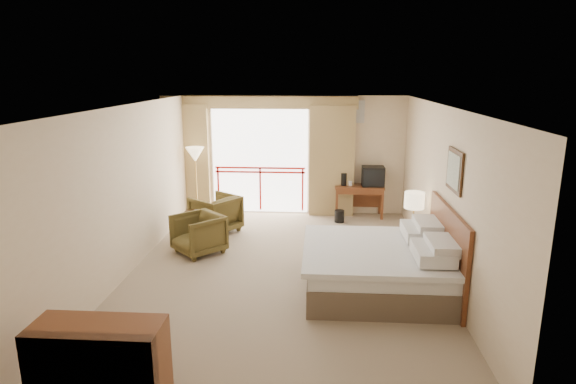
# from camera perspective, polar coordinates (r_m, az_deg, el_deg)

# --- Properties ---
(floor) EXTENTS (7.00, 7.00, 0.00)m
(floor) POSITION_cam_1_polar(r_m,az_deg,el_deg) (8.07, -0.57, -9.34)
(floor) COLOR gray
(floor) RESTS_ON ground
(ceiling) EXTENTS (7.00, 7.00, 0.00)m
(ceiling) POSITION_cam_1_polar(r_m,az_deg,el_deg) (7.42, -0.62, 10.17)
(ceiling) COLOR white
(ceiling) RESTS_ON wall_back
(wall_back) EXTENTS (5.00, 0.00, 5.00)m
(wall_back) POSITION_cam_1_polar(r_m,az_deg,el_deg) (11.05, 0.79, 4.39)
(wall_back) COLOR beige
(wall_back) RESTS_ON ground
(wall_front) EXTENTS (5.00, 0.00, 5.00)m
(wall_front) POSITION_cam_1_polar(r_m,az_deg,el_deg) (4.34, -4.18, -11.21)
(wall_front) COLOR beige
(wall_front) RESTS_ON ground
(wall_left) EXTENTS (0.00, 7.00, 7.00)m
(wall_left) POSITION_cam_1_polar(r_m,az_deg,el_deg) (8.21, -18.27, 0.29)
(wall_left) COLOR beige
(wall_left) RESTS_ON ground
(wall_right) EXTENTS (0.00, 7.00, 7.00)m
(wall_right) POSITION_cam_1_polar(r_m,az_deg,el_deg) (7.85, 17.92, -0.28)
(wall_right) COLOR beige
(wall_right) RESTS_ON ground
(balcony_door) EXTENTS (2.40, 0.00, 2.40)m
(balcony_door) POSITION_cam_1_polar(r_m,az_deg,el_deg) (11.13, -3.34, 3.65)
(balcony_door) COLOR white
(balcony_door) RESTS_ON wall_back
(balcony_railing) EXTENTS (2.09, 0.03, 1.02)m
(balcony_railing) POSITION_cam_1_polar(r_m,az_deg,el_deg) (11.19, -3.32, 1.67)
(balcony_railing) COLOR #B0150F
(balcony_railing) RESTS_ON wall_back
(curtain_left) EXTENTS (1.00, 0.26, 2.50)m
(curtain_left) POSITION_cam_1_polar(r_m,az_deg,el_deg) (11.32, -11.76, 3.81)
(curtain_left) COLOR olive
(curtain_left) RESTS_ON wall_back
(curtain_right) EXTENTS (1.00, 0.26, 2.50)m
(curtain_right) POSITION_cam_1_polar(r_m,az_deg,el_deg) (10.91, 5.22, 3.67)
(curtain_right) COLOR olive
(curtain_right) RESTS_ON wall_back
(valance) EXTENTS (4.40, 0.22, 0.28)m
(valance) POSITION_cam_1_polar(r_m,az_deg,el_deg) (10.87, -3.51, 10.57)
(valance) COLOR olive
(valance) RESTS_ON wall_back
(hvac_vent) EXTENTS (0.50, 0.04, 0.50)m
(hvac_vent) POSITION_cam_1_polar(r_m,az_deg,el_deg) (10.91, 7.73, 9.43)
(hvac_vent) COLOR silver
(hvac_vent) RESTS_ON wall_back
(bed) EXTENTS (2.13, 2.06, 0.97)m
(bed) POSITION_cam_1_polar(r_m,az_deg,el_deg) (7.41, 10.82, -8.63)
(bed) COLOR brown
(bed) RESTS_ON floor
(headboard) EXTENTS (0.06, 2.10, 1.30)m
(headboard) POSITION_cam_1_polar(r_m,az_deg,el_deg) (7.49, 18.30, -6.61)
(headboard) COLOR #5B2812
(headboard) RESTS_ON wall_right
(framed_art) EXTENTS (0.04, 0.72, 0.60)m
(framed_art) POSITION_cam_1_polar(r_m,az_deg,el_deg) (7.17, 19.12, 2.42)
(framed_art) COLOR #321C0B
(framed_art) RESTS_ON wall_right
(nightstand) EXTENTS (0.38, 0.45, 0.53)m
(nightstand) POSITION_cam_1_polar(r_m,az_deg,el_deg) (8.86, 14.51, -5.76)
(nightstand) COLOR #5B2812
(nightstand) RESTS_ON floor
(table_lamp) EXTENTS (0.35, 0.35, 0.61)m
(table_lamp) POSITION_cam_1_polar(r_m,az_deg,el_deg) (8.69, 14.74, -1.03)
(table_lamp) COLOR tan
(table_lamp) RESTS_ON nightstand
(phone) EXTENTS (0.20, 0.16, 0.09)m
(phone) POSITION_cam_1_polar(r_m,az_deg,el_deg) (8.61, 14.48, -4.14)
(phone) COLOR black
(phone) RESTS_ON nightstand
(desk) EXTENTS (1.10, 0.53, 0.72)m
(desk) POSITION_cam_1_polar(r_m,az_deg,el_deg) (11.03, 8.39, 0.02)
(desk) COLOR #5B2812
(desk) RESTS_ON floor
(tv) EXTENTS (0.49, 0.39, 0.44)m
(tv) POSITION_cam_1_polar(r_m,az_deg,el_deg) (10.93, 10.05, 1.84)
(tv) COLOR black
(tv) RESTS_ON desk
(coffee_maker) EXTENTS (0.17, 0.17, 0.29)m
(coffee_maker) POSITION_cam_1_polar(r_m,az_deg,el_deg) (10.90, 6.63, 1.51)
(coffee_maker) COLOR black
(coffee_maker) RESTS_ON desk
(cup) EXTENTS (0.08, 0.08, 0.11)m
(cup) POSITION_cam_1_polar(r_m,az_deg,el_deg) (10.88, 7.41, 0.98)
(cup) COLOR white
(cup) RESTS_ON desk
(wastebasket) EXTENTS (0.26, 0.26, 0.27)m
(wastebasket) POSITION_cam_1_polar(r_m,az_deg,el_deg) (10.60, 6.11, -2.87)
(wastebasket) COLOR black
(wastebasket) RESTS_ON floor
(armchair_far) EXTENTS (1.16, 1.16, 0.76)m
(armchair_far) POSITION_cam_1_polar(r_m,az_deg,el_deg) (10.08, -8.50, -4.64)
(armchair_far) COLOR #443818
(armchair_far) RESTS_ON floor
(armchair_near) EXTENTS (1.11, 1.11, 0.72)m
(armchair_near) POSITION_cam_1_polar(r_m,az_deg,el_deg) (8.98, -10.47, -7.09)
(armchair_near) COLOR #443818
(armchair_near) RESTS_ON floor
(side_table) EXTENTS (0.48, 0.48, 0.52)m
(side_table) POSITION_cam_1_polar(r_m,az_deg,el_deg) (9.69, -10.82, -3.30)
(side_table) COLOR #321C0B
(side_table) RESTS_ON floor
(book) EXTENTS (0.26, 0.28, 0.02)m
(book) POSITION_cam_1_polar(r_m,az_deg,el_deg) (9.64, -10.87, -2.35)
(book) COLOR white
(book) RESTS_ON side_table
(floor_lamp) EXTENTS (0.41, 0.41, 1.59)m
(floor_lamp) POSITION_cam_1_polar(r_m,az_deg,el_deg) (10.86, -10.94, 4.08)
(floor_lamp) COLOR tan
(floor_lamp) RESTS_ON floor
(dresser) EXTENTS (1.27, 0.54, 0.85)m
(dresser) POSITION_cam_1_polar(r_m,az_deg,el_deg) (5.32, -21.45, -18.48)
(dresser) COLOR #5B2812
(dresser) RESTS_ON floor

